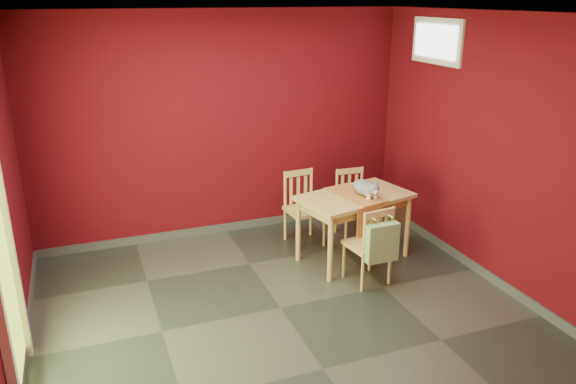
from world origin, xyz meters
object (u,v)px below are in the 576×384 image
object	(u,v)px
chair_far_left	(303,207)
picture_frame	(398,208)
tote_bag	(382,243)
chair_near	(370,244)
cat	(365,185)
chair_far_right	(353,203)
dining_table	(354,203)

from	to	relation	value
chair_far_left	picture_frame	world-z (taller)	chair_far_left
chair_far_left	tote_bag	xyz separation A→B (m)	(0.27, -1.40, 0.09)
chair_near	picture_frame	distance (m)	1.77
chair_far_left	cat	world-z (taller)	cat
chair_far_right	chair_near	world-z (taller)	chair_near
chair_near	dining_table	bearing A→B (deg)	79.42
chair_near	cat	bearing A→B (deg)	68.68
dining_table	chair_near	xyz separation A→B (m)	(-0.11, -0.57, -0.23)
dining_table	chair_far_left	size ratio (longest dim) A/B	1.54
dining_table	cat	bearing A→B (deg)	-13.49
chair_near	picture_frame	size ratio (longest dim) A/B	2.17
chair_far_right	chair_near	bearing A→B (deg)	-108.97
tote_bag	dining_table	bearing A→B (deg)	83.40
tote_bag	cat	distance (m)	0.85
chair_far_right	picture_frame	xyz separation A→B (m)	(0.75, 0.16, -0.23)
cat	chair_far_left	bearing A→B (deg)	118.61
cat	chair_near	bearing A→B (deg)	-118.41
picture_frame	dining_table	bearing A→B (deg)	-144.28
tote_bag	picture_frame	xyz separation A→B (m)	(1.14, 1.53, -0.35)
dining_table	picture_frame	distance (m)	1.37
chair_near	chair_far_left	bearing A→B (deg)	101.85
tote_bag	picture_frame	bearing A→B (deg)	53.42
cat	picture_frame	world-z (taller)	cat
dining_table	chair_far_left	bearing A→B (deg)	119.96
dining_table	chair_far_left	world-z (taller)	chair_far_left
dining_table	chair_far_left	distance (m)	0.75
picture_frame	chair_far_left	bearing A→B (deg)	-174.51
chair_far_right	dining_table	bearing A→B (deg)	-116.34
chair_far_left	picture_frame	distance (m)	1.43
chair_far_left	cat	bearing A→B (deg)	-54.30
chair_near	picture_frame	world-z (taller)	chair_near
chair_near	tote_bag	world-z (taller)	chair_near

